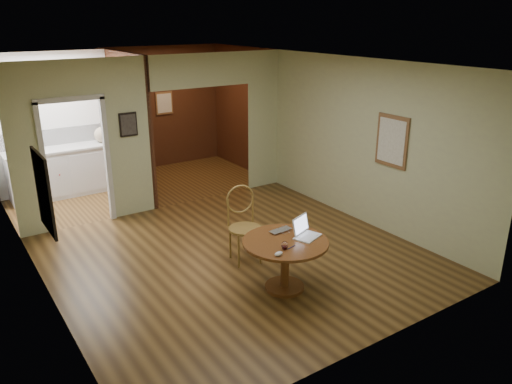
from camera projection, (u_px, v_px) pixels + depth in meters
floor at (239, 258)px, 7.22m from camera, size 5.00×5.00×0.00m
room_shell at (124, 135)px, 8.97m from camera, size 5.20×7.50×5.00m
dining_table at (285, 253)px, 6.25m from camera, size 1.08×1.08×0.67m
chair at (243, 220)px, 7.01m from camera, size 0.54×0.54×1.09m
open_laptop at (304, 231)px, 6.32m from camera, size 0.40×0.40×0.24m
closed_laptop at (283, 232)px, 6.43m from camera, size 0.32×0.22×0.02m
mouse at (279, 254)px, 5.81m from camera, size 0.12×0.07×0.05m
wine_glass at (285, 245)px, 5.96m from camera, size 0.09×0.09×0.10m
pen at (291, 247)px, 6.01m from camera, size 0.14×0.04×0.01m
kitchen_cabinet at (64, 171)px, 9.64m from camera, size 2.06×0.60×0.94m
grocery_bag at (102, 135)px, 9.85m from camera, size 0.32×0.28×0.30m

